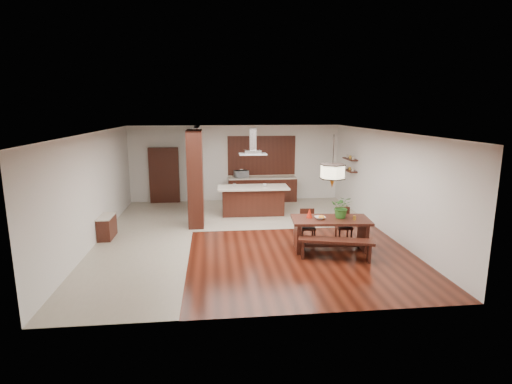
{
  "coord_description": "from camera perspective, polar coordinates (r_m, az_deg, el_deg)",
  "views": [
    {
      "loc": [
        -0.87,
        -10.73,
        3.49
      ],
      "look_at": [
        0.3,
        0.0,
        1.25
      ],
      "focal_mm": 28.0,
      "sensor_mm": 36.0,
      "label": 1
    }
  ],
  "objects": [
    {
      "name": "dining_chair_right",
      "position": [
        10.94,
        12.44,
        -4.66
      ],
      "size": [
        0.41,
        0.41,
        0.91
      ],
      "primitive_type": null,
      "rotation": [
        0.0,
        0.0,
        -0.01
      ],
      "color": "black",
      "rests_on": "ground"
    },
    {
      "name": "tile_hallway",
      "position": [
        11.43,
        -15.48,
        -6.46
      ],
      "size": [
        2.5,
        9.0,
        0.01
      ],
      "primitive_type": "cube",
      "color": "#B5AB97",
      "rests_on": "ground"
    },
    {
      "name": "kitchen_window",
      "position": [
        15.4,
        0.79,
        5.24
      ],
      "size": [
        2.6,
        0.08,
        1.5
      ],
      "primitive_type": "cube",
      "color": "brown",
      "rests_on": "room_shell"
    },
    {
      "name": "hallway_doorway",
      "position": [
        15.43,
        -12.97,
        2.33
      ],
      "size": [
        1.1,
        0.2,
        2.1
      ],
      "primitive_type": "cube",
      "color": "black",
      "rests_on": "ground"
    },
    {
      "name": "dining_chair_left",
      "position": [
        10.77,
        7.41,
        -4.84
      ],
      "size": [
        0.41,
        0.41,
        0.88
      ],
      "primitive_type": null,
      "rotation": [
        0.0,
        0.0,
        -0.07
      ],
      "color": "black",
      "rests_on": "ground"
    },
    {
      "name": "foliage_plant",
      "position": [
        10.24,
        12.16,
        -2.11
      ],
      "size": [
        0.62,
        0.58,
        0.57
      ],
      "primitive_type": "imported",
      "rotation": [
        0.0,
        0.0,
        -0.33
      ],
      "color": "#2D6822",
      "rests_on": "dining_table"
    },
    {
      "name": "pendant_lantern",
      "position": [
        9.91,
        10.94,
        4.29
      ],
      "size": [
        0.64,
        0.64,
        1.31
      ],
      "primitive_type": null,
      "color": "beige",
      "rests_on": "room_shell"
    },
    {
      "name": "microwave",
      "position": [
        15.13,
        -2.12,
        2.59
      ],
      "size": [
        0.59,
        0.5,
        0.27
      ],
      "primitive_type": "imported",
      "rotation": [
        0.0,
        0.0,
        0.4
      ],
      "color": "#B9BBC0",
      "rests_on": "rear_counter"
    },
    {
      "name": "napkin_cone",
      "position": [
        10.16,
        7.64,
        -2.99
      ],
      "size": [
        0.16,
        0.16,
        0.24
      ],
      "primitive_type": "cone",
      "rotation": [
        0.0,
        0.0,
        0.02
      ],
      "color": "#AA1C0C",
      "rests_on": "dining_table"
    },
    {
      "name": "hallway_console",
      "position": [
        11.75,
        -20.53,
        -4.71
      ],
      "size": [
        0.37,
        0.88,
        0.63
      ],
      "primitive_type": "cube",
      "color": "black",
      "rests_on": "ground"
    },
    {
      "name": "kitchen_island",
      "position": [
        13.41,
        -0.46,
        -1.17
      ],
      "size": [
        2.36,
        1.06,
        0.97
      ],
      "rotation": [
        0.0,
        0.0,
        -0.02
      ],
      "color": "black",
      "rests_on": "ground"
    },
    {
      "name": "soffit_band",
      "position": [
        10.78,
        -1.6,
        8.51
      ],
      "size": [
        8.0,
        9.0,
        0.02
      ],
      "primitive_type": "cube",
      "color": "#371C0D",
      "rests_on": "room_shell"
    },
    {
      "name": "dining_table",
      "position": [
        10.25,
        10.58,
        -4.91
      ],
      "size": [
        2.01,
        1.14,
        0.8
      ],
      "rotation": [
        0.0,
        0.0,
        -0.1
      ],
      "color": "black",
      "rests_on": "ground"
    },
    {
      "name": "gold_ornament",
      "position": [
        10.18,
        13.9,
        -3.6
      ],
      "size": [
        0.09,
        0.09,
        0.11
      ],
      "primitive_type": "cylinder",
      "rotation": [
        0.0,
        0.0,
        -0.23
      ],
      "color": "gold",
      "rests_on": "dining_table"
    },
    {
      "name": "tile_kitchen",
      "position": [
        13.84,
        2.79,
        -2.87
      ],
      "size": [
        5.5,
        4.0,
        0.01
      ],
      "primitive_type": "cube",
      "color": "#B5AB97",
      "rests_on": "ground"
    },
    {
      "name": "room_shell",
      "position": [
        10.86,
        -1.58,
        4.16
      ],
      "size": [
        9.0,
        9.04,
        2.92
      ],
      "color": "#321109",
      "rests_on": "ground"
    },
    {
      "name": "range_hood",
      "position": [
        13.12,
        -0.47,
        7.25
      ],
      "size": [
        0.9,
        0.55,
        0.87
      ],
      "primitive_type": null,
      "color": "silver",
      "rests_on": "room_shell"
    },
    {
      "name": "fruit_bowl",
      "position": [
        10.09,
        9.13,
        -3.67
      ],
      "size": [
        0.28,
        0.28,
        0.06
      ],
      "primitive_type": "imported",
      "rotation": [
        0.0,
        0.0,
        0.07
      ],
      "color": "#B9AFA2",
      "rests_on": "dining_table"
    },
    {
      "name": "shelf_lower",
      "position": [
        14.3,
        13.22,
        3.01
      ],
      "size": [
        0.26,
        0.9,
        0.04
      ],
      "primitive_type": "cube",
      "color": "black",
      "rests_on": "room_shell"
    },
    {
      "name": "island_cup",
      "position": [
        13.26,
        1.24,
        0.99
      ],
      "size": [
        0.16,
        0.16,
        0.1
      ],
      "primitive_type": "imported",
      "rotation": [
        0.0,
        0.0,
        -0.32
      ],
      "color": "white",
      "rests_on": "kitchen_island"
    },
    {
      "name": "shelf_upper",
      "position": [
        14.25,
        13.3,
        4.6
      ],
      "size": [
        0.26,
        0.9,
        0.04
      ],
      "primitive_type": "cube",
      "color": "black",
      "rests_on": "room_shell"
    },
    {
      "name": "dining_bench",
      "position": [
        9.71,
        11.31,
        -8.03
      ],
      "size": [
        1.8,
        0.84,
        0.49
      ],
      "primitive_type": null,
      "rotation": [
        0.0,
        0.0,
        -0.27
      ],
      "color": "black",
      "rests_on": "ground"
    },
    {
      "name": "partition_stub",
      "position": [
        14.18,
        -8.32,
        3.34
      ],
      "size": [
        0.18,
        2.4,
        2.9
      ],
      "primitive_type": "cube",
      "color": "silver",
      "rests_on": "ground"
    },
    {
      "name": "partition_pier",
      "position": [
        12.11,
        -8.65,
        1.9
      ],
      "size": [
        0.45,
        1.0,
        2.9
      ],
      "primitive_type": "cube",
      "color": "black",
      "rests_on": "ground"
    },
    {
      "name": "rear_counter",
      "position": [
        15.34,
        0.9,
        0.4
      ],
      "size": [
        2.6,
        0.62,
        0.95
      ],
      "color": "black",
      "rests_on": "ground"
    }
  ]
}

